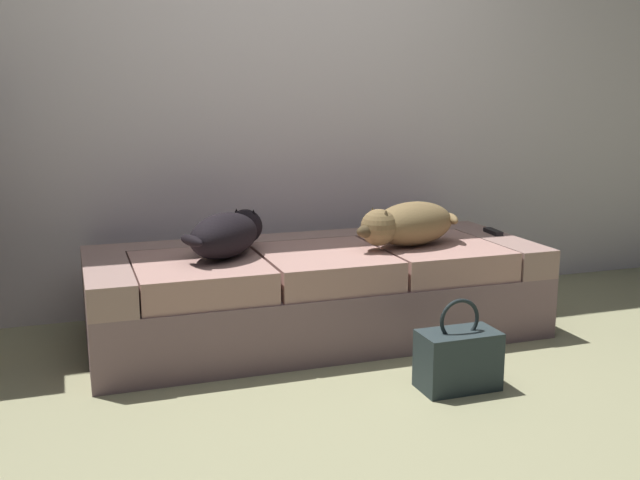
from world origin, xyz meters
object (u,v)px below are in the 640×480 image
Objects in this scene: couch at (317,292)px; dog_tan at (407,224)px; tv_remote at (493,232)px; dog_dark at (228,234)px; handbag at (458,359)px.

dog_tan is (0.44, -0.09, 0.33)m from couch.
dog_tan reaches higher than tv_remote.
dog_dark is 1.45m from tv_remote.
dog_dark is at bearing -171.86° from tv_remote.
couch is 0.55m from dog_dark.
handbag is at bearing -122.74° from tv_remote.
handbag is at bearing -46.26° from dog_dark.
couch is at bearing 167.81° from dog_tan.
tv_remote is at bearing 51.48° from handbag.
tv_remote reaches higher than couch.
couch is 0.89m from handbag.
dog_tan is 0.85m from handbag.
dog_tan is 1.62× the size of handbag.
tv_remote is at bearing 2.36° from dog_dark.
couch is 0.56m from dog_tan.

